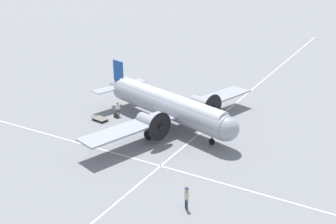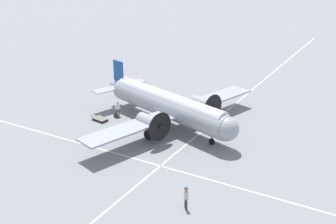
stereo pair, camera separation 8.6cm
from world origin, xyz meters
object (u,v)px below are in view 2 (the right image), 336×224
airliner_main (171,106)px  crew_foreground (186,196)px  suitcase_near_door (115,115)px  passenger_boarding (118,107)px  baggage_cart (100,118)px  suitcase_upright_spare (117,116)px

airliner_main → crew_foreground: bearing=-38.9°
crew_foreground → suitcase_near_door: bearing=-179.9°
airliner_main → passenger_boarding: size_ratio=12.67×
baggage_cart → suitcase_upright_spare: bearing=62.2°
passenger_boarding → baggage_cart: (-1.07, -2.16, -0.87)m
suitcase_upright_spare → passenger_boarding: bearing=107.9°
crew_foreground → passenger_boarding: size_ratio=1.01×
crew_foreground → suitcase_near_door: crew_foreground is taller
passenger_boarding → crew_foreground: bearing=-92.0°
suitcase_upright_spare → airliner_main: bearing=7.0°
airliner_main → suitcase_upright_spare: (-6.97, -0.85, -2.32)m
airliner_main → suitcase_near_door: 7.64m
airliner_main → crew_foreground: airliner_main is taller
suitcase_near_door → suitcase_upright_spare: size_ratio=1.04×
crew_foreground → baggage_cart: (-17.14, 10.87, -0.90)m
airliner_main → passenger_boarding: (-7.14, -0.34, -1.42)m
airliner_main → baggage_cart: (-8.20, -2.50, -2.29)m
airliner_main → baggage_cart: airliner_main is taller
airliner_main → suitcase_upright_spare: bearing=-155.7°
airliner_main → suitcase_upright_spare: 7.40m
airliner_main → passenger_boarding: 7.29m
suitcase_near_door → baggage_cart: same height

